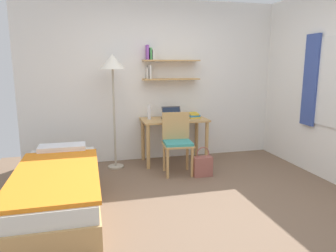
{
  "coord_description": "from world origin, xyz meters",
  "views": [
    {
      "loc": [
        -1.15,
        -3.06,
        1.58
      ],
      "look_at": [
        -0.23,
        0.51,
        0.85
      ],
      "focal_mm": 33.43,
      "sensor_mm": 36.0,
      "label": 1
    }
  ],
  "objects_px": {
    "standing_lamp": "(113,69)",
    "book_stack": "(193,115)",
    "laptop": "(172,116)",
    "desk": "(174,127)",
    "handbag": "(203,166)",
    "desk_chair": "(177,140)",
    "water_bottle": "(149,112)",
    "bed": "(58,189)"
  },
  "relations": [
    {
      "from": "bed",
      "to": "desk",
      "type": "relative_size",
      "value": 1.93
    },
    {
      "from": "desk_chair",
      "to": "book_stack",
      "type": "relative_size",
      "value": 3.43
    },
    {
      "from": "desk_chair",
      "to": "water_bottle",
      "type": "bearing_deg",
      "value": 118.23
    },
    {
      "from": "desk",
      "to": "desk_chair",
      "type": "distance_m",
      "value": 0.53
    },
    {
      "from": "book_stack",
      "to": "handbag",
      "type": "distance_m",
      "value": 1.0
    },
    {
      "from": "laptop",
      "to": "handbag",
      "type": "bearing_deg",
      "value": -71.23
    },
    {
      "from": "desk",
      "to": "standing_lamp",
      "type": "xyz_separation_m",
      "value": [
        -0.95,
        -0.04,
        0.92
      ]
    },
    {
      "from": "water_bottle",
      "to": "handbag",
      "type": "distance_m",
      "value": 1.22
    },
    {
      "from": "bed",
      "to": "handbag",
      "type": "bearing_deg",
      "value": 17.63
    },
    {
      "from": "desk",
      "to": "laptop",
      "type": "distance_m",
      "value": 0.19
    },
    {
      "from": "desk",
      "to": "standing_lamp",
      "type": "height_order",
      "value": "standing_lamp"
    },
    {
      "from": "desk",
      "to": "laptop",
      "type": "height_order",
      "value": "laptop"
    },
    {
      "from": "bed",
      "to": "book_stack",
      "type": "xyz_separation_m",
      "value": [
        2.02,
        1.4,
        0.52
      ]
    },
    {
      "from": "bed",
      "to": "water_bottle",
      "type": "relative_size",
      "value": 8.71
    },
    {
      "from": "standing_lamp",
      "to": "book_stack",
      "type": "distance_m",
      "value": 1.5
    },
    {
      "from": "desk",
      "to": "water_bottle",
      "type": "height_order",
      "value": "water_bottle"
    },
    {
      "from": "desk",
      "to": "water_bottle",
      "type": "relative_size",
      "value": 4.51
    },
    {
      "from": "book_stack",
      "to": "handbag",
      "type": "relative_size",
      "value": 0.6
    },
    {
      "from": "standing_lamp",
      "to": "book_stack",
      "type": "height_order",
      "value": "standing_lamp"
    },
    {
      "from": "desk_chair",
      "to": "laptop",
      "type": "relative_size",
      "value": 2.84
    },
    {
      "from": "standing_lamp",
      "to": "water_bottle",
      "type": "height_order",
      "value": "standing_lamp"
    },
    {
      "from": "desk",
      "to": "standing_lamp",
      "type": "distance_m",
      "value": 1.33
    },
    {
      "from": "desk",
      "to": "water_bottle",
      "type": "xyz_separation_m",
      "value": [
        -0.4,
        0.05,
        0.25
      ]
    },
    {
      "from": "water_bottle",
      "to": "handbag",
      "type": "relative_size",
      "value": 0.53
    },
    {
      "from": "desk_chair",
      "to": "laptop",
      "type": "bearing_deg",
      "value": 83.56
    },
    {
      "from": "handbag",
      "to": "standing_lamp",
      "type": "bearing_deg",
      "value": 148.99
    },
    {
      "from": "laptop",
      "to": "desk",
      "type": "bearing_deg",
      "value": -4.22
    },
    {
      "from": "bed",
      "to": "standing_lamp",
      "type": "bearing_deg",
      "value": 60.83
    },
    {
      "from": "bed",
      "to": "book_stack",
      "type": "bearing_deg",
      "value": 34.65
    },
    {
      "from": "water_bottle",
      "to": "book_stack",
      "type": "xyz_separation_m",
      "value": [
        0.73,
        -0.01,
        -0.08
      ]
    },
    {
      "from": "desk_chair",
      "to": "standing_lamp",
      "type": "bearing_deg",
      "value": 151.47
    },
    {
      "from": "laptop",
      "to": "book_stack",
      "type": "relative_size",
      "value": 1.21
    },
    {
      "from": "handbag",
      "to": "laptop",
      "type": "bearing_deg",
      "value": 108.77
    },
    {
      "from": "desk",
      "to": "desk_chair",
      "type": "relative_size",
      "value": 1.17
    },
    {
      "from": "desk",
      "to": "desk_chair",
      "type": "height_order",
      "value": "desk_chair"
    },
    {
      "from": "book_stack",
      "to": "handbag",
      "type": "height_order",
      "value": "book_stack"
    },
    {
      "from": "standing_lamp",
      "to": "book_stack",
      "type": "relative_size",
      "value": 6.69
    },
    {
      "from": "bed",
      "to": "handbag",
      "type": "height_order",
      "value": "bed"
    },
    {
      "from": "standing_lamp",
      "to": "laptop",
      "type": "xyz_separation_m",
      "value": [
        0.92,
        0.04,
        -0.74
      ]
    },
    {
      "from": "standing_lamp",
      "to": "book_stack",
      "type": "xyz_separation_m",
      "value": [
        1.29,
        0.09,
        -0.75
      ]
    },
    {
      "from": "desk",
      "to": "water_bottle",
      "type": "bearing_deg",
      "value": 172.48
    },
    {
      "from": "desk_chair",
      "to": "standing_lamp",
      "type": "relative_size",
      "value": 0.51
    }
  ]
}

